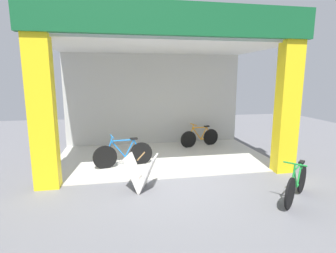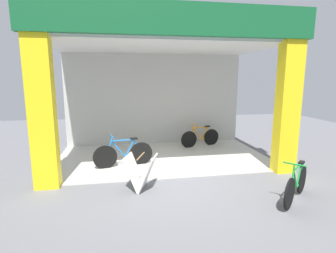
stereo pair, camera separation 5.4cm
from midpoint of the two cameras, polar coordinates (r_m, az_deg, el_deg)
The scene contains 6 objects.
ground_plane at distance 6.72m, azimuth 1.63°, elevation -11.12°, with size 20.88×20.88×0.00m, color slate.
shop_facade at distance 8.15m, azimuth -1.05°, elevation 8.63°, with size 6.64×4.00×4.09m.
bicycle_inside_0 at distance 9.68m, azimuth 7.16°, elevation -2.34°, with size 1.51×0.48×0.85m.
bicycle_inside_1 at distance 7.55m, azimuth -9.30°, elevation -5.86°, with size 1.65×0.47×0.92m.
bicycle_parked_0 at distance 6.10m, azimuth 26.12°, elevation -11.09°, with size 1.21×1.05×0.86m.
sandwich_board_sign at distance 6.00m, azimuth -5.57°, elevation -9.85°, with size 0.81×0.77×0.80m.
Camera 2 is at (-1.24, -6.13, 2.48)m, focal length 28.32 mm.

